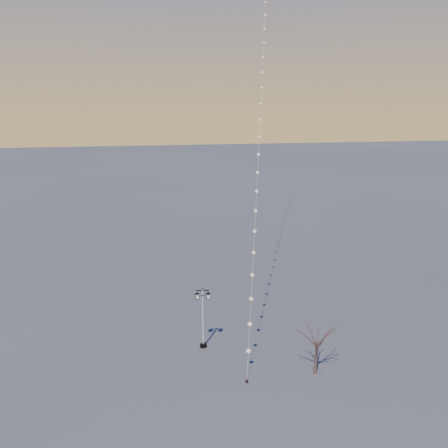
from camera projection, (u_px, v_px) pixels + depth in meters
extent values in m
plane|color=#454646|center=(224.00, 373.00, 29.81)|extent=(300.00, 300.00, 0.00)
cylinder|color=black|center=(203.00, 346.00, 32.96)|extent=(0.53, 0.53, 0.15)
cylinder|color=black|center=(203.00, 344.00, 32.92)|extent=(0.38, 0.38, 0.13)
cylinder|color=silver|center=(203.00, 317.00, 32.28)|extent=(0.12, 0.12, 4.47)
cylinder|color=black|center=(203.00, 295.00, 31.80)|extent=(0.19, 0.19, 0.06)
cube|color=black|center=(203.00, 290.00, 31.70)|extent=(0.90, 0.17, 0.06)
sphere|color=black|center=(202.00, 289.00, 31.67)|extent=(0.13, 0.13, 0.13)
pyramid|color=black|center=(197.00, 292.00, 31.73)|extent=(0.42, 0.42, 0.13)
cube|color=beige|center=(197.00, 296.00, 31.81)|extent=(0.25, 0.25, 0.32)
cube|color=black|center=(197.00, 298.00, 31.86)|extent=(0.29, 0.29, 0.04)
pyramid|color=black|center=(208.00, 292.00, 31.75)|extent=(0.42, 0.42, 0.13)
cube|color=beige|center=(208.00, 296.00, 31.83)|extent=(0.25, 0.25, 0.32)
cube|color=black|center=(208.00, 298.00, 31.88)|extent=(0.29, 0.29, 0.04)
cone|color=#503930|center=(316.00, 358.00, 29.53)|extent=(0.27, 0.27, 2.26)
cylinder|color=black|center=(247.00, 381.00, 28.82)|extent=(0.19, 0.19, 0.19)
cylinder|color=black|center=(247.00, 381.00, 28.81)|extent=(0.03, 0.03, 0.23)
cone|color=orange|center=(261.00, 85.00, 42.50)|extent=(0.07, 0.07, 0.26)
cylinder|color=white|center=(247.00, 375.00, 28.69)|extent=(0.01, 0.01, 0.74)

